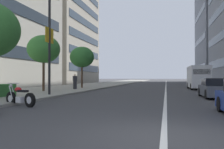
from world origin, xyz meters
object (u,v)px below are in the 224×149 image
street_tree_far_plaza (82,57)px  pedestrian_on_plaza (75,81)px  motorcycle_far_end_row (20,97)px  car_approaching_light (216,89)px  street_tree_by_lamp_post (44,49)px  street_lamp_with_banners (54,22)px  delivery_van_ahead (198,77)px

street_tree_far_plaza → pedestrian_on_plaza: bearing=-173.2°
motorcycle_far_end_row → car_approaching_light: (7.24, -10.18, 0.19)m
motorcycle_far_end_row → pedestrian_on_plaza: size_ratio=1.28×
car_approaching_light → street_tree_by_lamp_post: street_tree_by_lamp_post is taller
motorcycle_far_end_row → street_lamp_with_banners: bearing=-57.8°
motorcycle_far_end_row → street_lamp_with_banners: 7.74m
delivery_van_ahead → street_tree_by_lamp_post: bearing=123.1°
motorcycle_far_end_row → street_lamp_with_banners: size_ratio=0.23×
delivery_van_ahead → pedestrian_on_plaza: delivery_van_ahead is taller
street_lamp_with_banners → street_tree_far_plaza: bearing=9.4°
motorcycle_far_end_row → street_tree_far_plaza: (17.28, 2.91, 3.35)m
delivery_van_ahead → street_tree_by_lamp_post: street_tree_by_lamp_post is taller
delivery_van_ahead → motorcycle_far_end_row: bearing=151.3°
motorcycle_far_end_row → pedestrian_on_plaza: pedestrian_on_plaza is taller
motorcycle_far_end_row → street_tree_by_lamp_post: street_tree_by_lamp_post is taller
delivery_van_ahead → street_lamp_with_banners: 18.33m
street_tree_far_plaza → street_tree_by_lamp_post: bearing=171.6°
delivery_van_ahead → pedestrian_on_plaza: 14.19m
car_approaching_light → pedestrian_on_plaza: bearing=61.3°
street_lamp_with_banners → street_tree_by_lamp_post: bearing=36.2°
delivery_van_ahead → pedestrian_on_plaza: (-5.63, 13.01, -0.47)m
delivery_van_ahead → pedestrian_on_plaza: bearing=113.0°
car_approaching_light → delivery_van_ahead: size_ratio=0.73×
motorcycle_far_end_row → street_tree_far_plaza: bearing=-58.2°
street_lamp_with_banners → car_approaching_light: bearing=-83.0°
motorcycle_far_end_row → car_approaching_light: size_ratio=0.49×
street_lamp_with_banners → street_tree_by_lamp_post: 5.23m
street_lamp_with_banners → pedestrian_on_plaza: size_ratio=5.57×
street_lamp_with_banners → street_tree_by_lamp_post: (4.05, 2.97, -1.45)m
motorcycle_far_end_row → street_tree_far_plaza: street_tree_far_plaza is taller
street_lamp_with_banners → pedestrian_on_plaza: (8.04, 1.48, -4.44)m
motorcycle_far_end_row → street_tree_by_lamp_post: (9.91, 4.00, 3.52)m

